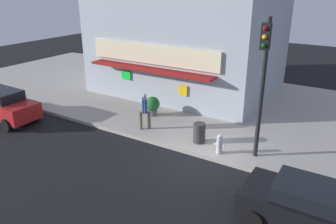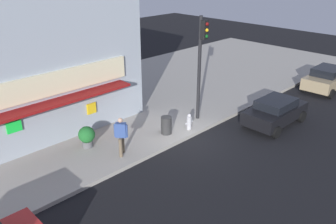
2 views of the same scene
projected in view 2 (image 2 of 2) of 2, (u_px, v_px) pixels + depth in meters
The scene contains 10 objects.
ground_plane at pixel (188, 139), 18.05m from camera, with size 63.47×63.47×0.00m, color black.
sidewalk at pixel (112, 104), 22.15m from camera, with size 42.32×12.74×0.18m, color #A39E93.
corner_building at pixel (10, 57), 18.63m from camera, with size 10.84×9.27×6.97m.
traffic_light at pixel (201, 56), 18.51m from camera, with size 0.32×0.58×5.61m.
fire_hydrant at pixel (189, 122), 18.56m from camera, with size 0.49×0.25×0.86m.
trash_can at pixel (166, 125), 18.09m from camera, with size 0.54×0.54×0.91m, color #2D2D2D.
pedestrian at pixel (121, 134), 15.92m from camera, with size 0.55×0.55×1.82m.
potted_plant_by_doorway at pixel (87, 136), 16.74m from camera, with size 0.78×0.78×1.04m.
parked_car_black at pixel (275, 111), 19.38m from camera, with size 3.95×2.08×1.46m.
parked_car_tan at pixel (326, 78), 24.47m from camera, with size 4.05×2.19×1.60m.
Camera 2 is at (-12.03, -10.62, 8.44)m, focal length 38.26 mm.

